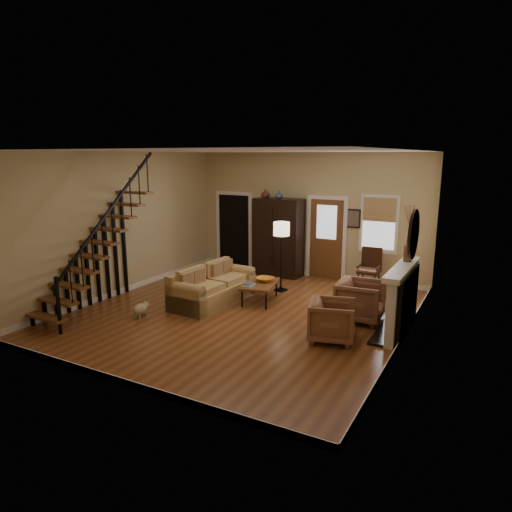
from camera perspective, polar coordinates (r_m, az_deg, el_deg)
The scene contains 15 objects.
room at distance 10.93m, azimuth 1.03°, elevation 3.45°, with size 7.00×7.33×3.30m.
staircase at distance 9.95m, azimuth -19.65°, elevation 2.38°, with size 0.94×2.80×3.20m, color brown, non-canonical shape.
fireplace at distance 8.80m, azimuth 18.00°, elevation -4.53°, with size 0.33×1.95×2.30m.
armoire at distance 12.35m, azimuth 2.82°, elevation 2.35°, with size 1.30×0.60×2.10m, color black, non-canonical shape.
vase_a at distance 12.27m, azimuth 1.19°, elevation 7.82°, with size 0.24×0.24×0.25m, color #4C2619.
vase_b at distance 12.09m, azimuth 2.88°, elevation 7.65°, with size 0.20×0.20×0.21m, color #334C60.
sofa at distance 10.14m, azimuth -5.39°, elevation -3.75°, with size 0.91×2.11×0.79m, color tan, non-canonical shape.
coffee_table at distance 10.26m, azimuth 0.48°, elevation -4.53°, with size 0.66×1.14×0.44m, color brown, non-canonical shape.
bowl at distance 10.29m, azimuth 1.13°, elevation -2.94°, with size 0.39×0.39×0.10m, color orange.
books at distance 9.99m, azimuth -0.93°, elevation -3.54°, with size 0.21×0.28×0.05m, color beige, non-canonical shape.
armchair_left at distance 8.24m, azimuth 9.50°, elevation -7.96°, with size 0.78×0.80×0.73m, color brown.
armchair_right at distance 9.29m, azimuth 12.92°, elevation -5.47°, with size 0.87×0.89×0.81m, color brown.
floor_lamp at distance 10.92m, azimuth 3.16°, elevation -0.12°, with size 0.39×0.39×1.68m, color black, non-canonical shape.
side_chair at distance 11.43m, azimuth 13.95°, elevation -1.61°, with size 0.54×0.54×1.02m, color #311B0F, non-canonical shape.
dog at distance 9.60m, azimuth -14.26°, elevation -6.60°, with size 0.24×0.40×0.29m, color tan, non-canonical shape.
Camera 1 is at (4.55, -7.82, 3.22)m, focal length 32.00 mm.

